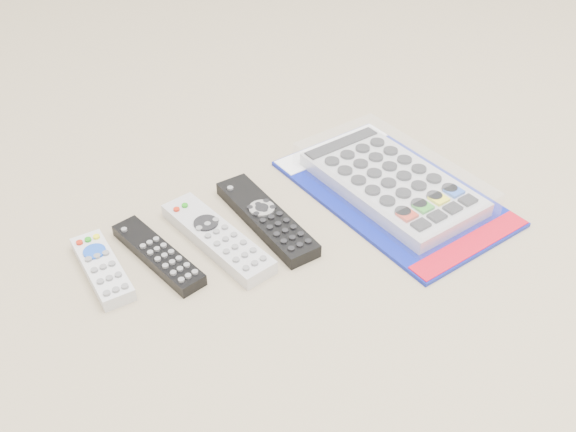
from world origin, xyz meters
TOP-DOWN VIEW (x-y plane):
  - remote_small_grey at (-0.24, 0.08)m, footprint 0.05×0.14m
  - remote_slim_black at (-0.17, 0.06)m, footprint 0.06×0.17m
  - remote_silver_dvd at (-0.09, 0.05)m, footprint 0.07×0.20m
  - remote_large_black at (-0.01, 0.05)m, footprint 0.05×0.20m
  - jumbo_remote_packaged at (0.18, 0.00)m, footprint 0.21×0.35m

SIDE VIEW (x-z plane):
  - remote_slim_black at x=-0.17m, z-range 0.00..0.02m
  - remote_small_grey at x=-0.24m, z-range 0.00..0.02m
  - remote_large_black at x=-0.01m, z-range 0.00..0.02m
  - remote_silver_dvd at x=-0.09m, z-range 0.00..0.02m
  - jumbo_remote_packaged at x=0.18m, z-range 0.00..0.04m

